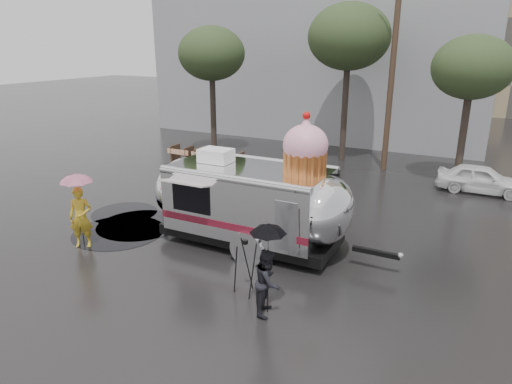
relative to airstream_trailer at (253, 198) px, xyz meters
The scene contains 14 objects.
ground 3.40m from the airstream_trailer, 106.82° to the right, with size 120.00×120.00×0.00m, color black.
puddles 4.97m from the airstream_trailer, behind, with size 3.97×4.22×0.01m.
grey_building 22.22m from the airstream_trailer, 103.02° to the left, with size 22.00×12.00×13.00m, color gray.
utility_pole 11.63m from the airstream_trailer, 81.68° to the left, with size 1.60×0.28×9.00m.
tree_left 13.40m from the airstream_trailer, 127.96° to the left, with size 3.64×3.64×6.95m.
tree_mid 13.05m from the airstream_trailer, 94.15° to the left, with size 4.20×4.20×8.03m.
tree_right 11.86m from the airstream_trailer, 63.10° to the left, with size 3.36×3.36×6.42m.
barricade_row 9.60m from the airstream_trailer, 132.30° to the left, with size 4.30×0.80×1.00m.
airstream_trailer is the anchor object (origin of this frame).
person_left 5.36m from the airstream_trailer, 151.14° to the right, with size 0.69×0.46×1.92m, color gold.
umbrella_pink 5.34m from the airstream_trailer, 151.14° to the right, with size 1.20×1.20×2.37m.
person_right 3.92m from the airstream_trailer, 57.10° to the right, with size 0.77×0.43×1.60m, color black.
umbrella_black 3.87m from the airstream_trailer, 57.10° to the right, with size 1.03×1.03×2.25m.
tripod 3.06m from the airstream_trailer, 66.07° to the right, with size 0.59×0.60×1.48m.
Camera 1 is at (7.07, -8.81, 6.10)m, focal length 32.00 mm.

